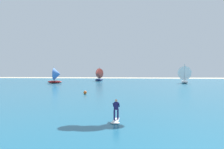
% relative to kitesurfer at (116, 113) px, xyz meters
% --- Properties ---
extents(ocean, '(160.00, 90.00, 0.10)m').
position_rel_kitesurfer_xyz_m(ocean, '(-0.67, 33.62, -0.65)').
color(ocean, '#1E607F').
rests_on(ocean, ground).
extents(kitesurfer, '(0.72, 1.97, 1.67)m').
position_rel_kitesurfer_xyz_m(kitesurfer, '(0.00, 0.00, 0.00)').
color(kitesurfer, white).
rests_on(kitesurfer, ocean).
extents(sailboat_center_horizon, '(3.90, 4.63, 5.47)m').
position_rel_kitesurfer_xyz_m(sailboat_center_horizon, '(16.89, 47.58, 1.90)').
color(sailboat_center_horizon, white).
rests_on(sailboat_center_horizon, ocean).
extents(sailboat_mid_left, '(3.98, 4.36, 4.85)m').
position_rel_kitesurfer_xyz_m(sailboat_mid_left, '(-9.31, 56.85, 1.62)').
color(sailboat_mid_left, navy).
rests_on(sailboat_mid_left, ocean).
extents(sailboat_mid_right, '(4.16, 3.51, 4.89)m').
position_rel_kitesurfer_xyz_m(sailboat_mid_right, '(-19.39, 44.16, 1.64)').
color(sailboat_mid_right, maroon).
rests_on(sailboat_mid_right, ocean).
extents(marker_buoy, '(0.54, 0.54, 0.54)m').
position_rel_kitesurfer_xyz_m(marker_buoy, '(-5.99, 17.95, -0.33)').
color(marker_buoy, '#E55919').
rests_on(marker_buoy, ocean).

